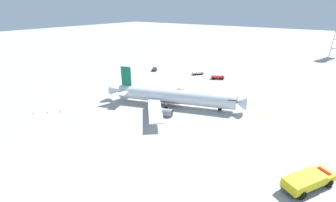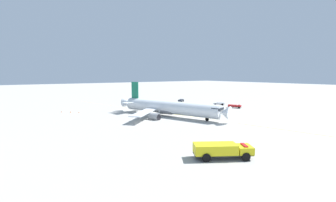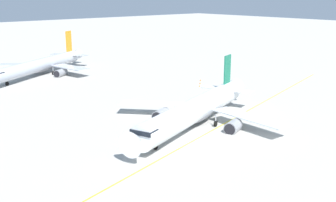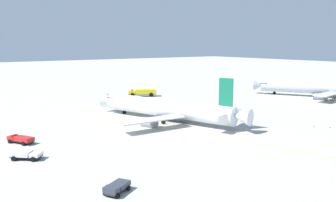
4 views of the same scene
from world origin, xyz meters
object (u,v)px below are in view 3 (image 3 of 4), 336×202
at_px(airliner_main, 195,111).
at_px(airliner_secondary, 41,66).
at_px(safety_cone_near, 200,85).
at_px(safety_cone_mid, 200,83).
at_px(safety_cone_far, 200,80).

xyz_separation_m(airliner_main, airliner_secondary, (64.16, 0.19, -0.01)).
bearing_deg(airliner_secondary, safety_cone_near, 89.06).
relative_size(safety_cone_near, safety_cone_mid, 1.00).
bearing_deg(safety_cone_near, airliner_secondary, 30.05).
relative_size(airliner_secondary, safety_cone_far, 72.61).
height_order(airliner_secondary, safety_cone_near, airliner_secondary).
xyz_separation_m(airliner_main, safety_cone_mid, (24.78, -26.33, -2.53)).
relative_size(airliner_secondary, safety_cone_near, 72.61).
bearing_deg(airliner_main, safety_cone_near, -156.04).
height_order(airliner_main, safety_cone_near, airliner_main).
bearing_deg(airliner_secondary, airliner_main, 59.18).
bearing_deg(airliner_main, safety_cone_mid, -156.07).
bearing_deg(safety_cone_mid, safety_cone_near, 132.96).
distance_m(airliner_secondary, safety_cone_mid, 47.54).
relative_size(airliner_main, safety_cone_near, 73.50).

